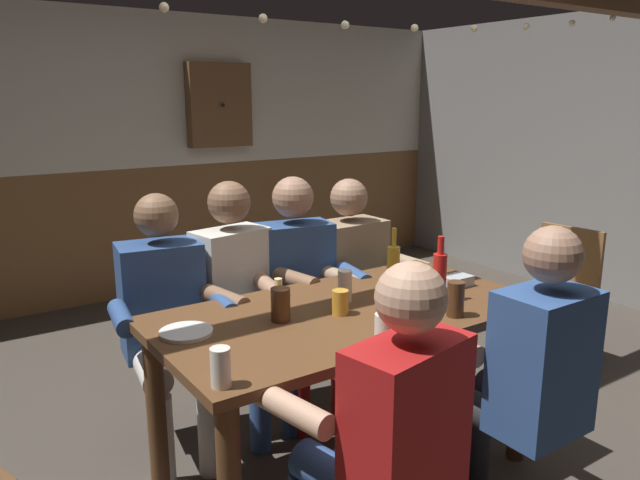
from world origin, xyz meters
TOP-DOWN VIEW (x-y plane):
  - ground_plane at (0.00, 0.00)m, footprint 7.68×7.68m
  - back_wall_upper at (0.00, 2.97)m, footprint 6.40×0.12m
  - back_wall_wainscot at (0.00, 2.97)m, footprint 6.40×0.12m
  - dining_table at (0.00, -0.09)m, footprint 1.62×0.85m
  - person_0 at (-0.56, 0.56)m, footprint 0.55×0.58m
  - person_1 at (-0.17, 0.56)m, footprint 0.54×0.55m
  - person_2 at (0.17, 0.57)m, footprint 0.58×0.57m
  - person_3 at (0.55, 0.57)m, footprint 0.56×0.53m
  - person_4 at (-0.34, -0.74)m, footprint 0.58×0.56m
  - person_5 at (0.32, -0.74)m, footprint 0.48×0.52m
  - chair_empty_near_right at (1.69, 0.07)m, footprint 0.48×0.48m
  - table_candle at (-0.15, 0.23)m, footprint 0.04×0.04m
  - condiment_caddy at (0.61, -0.12)m, footprint 0.14×0.10m
  - plate_0 at (-0.67, 0.03)m, footprint 0.20×0.20m
  - bottle_0 at (0.16, -0.32)m, footprint 0.06×0.06m
  - bottle_1 at (0.39, -0.22)m, footprint 0.06×0.06m
  - bottle_2 at (0.37, 0.06)m, footprint 0.06×0.06m
  - pint_glass_0 at (-0.06, -0.12)m, footprint 0.07×0.07m
  - pint_glass_1 at (-0.10, -0.45)m, footprint 0.08×0.08m
  - pint_glass_2 at (0.27, -0.20)m, footprint 0.07×0.07m
  - pint_glass_3 at (0.31, -0.40)m, footprint 0.07×0.07m
  - pint_glass_4 at (-0.30, -0.05)m, footprint 0.08×0.08m
  - pint_glass_5 at (-0.74, -0.43)m, footprint 0.06×0.06m
  - pint_glass_6 at (0.05, 0.00)m, footprint 0.06×0.06m
  - wall_dart_cabinet at (0.82, 2.84)m, footprint 0.56×0.15m
  - string_lights at (0.00, 0.22)m, footprint 4.51×0.04m

SIDE VIEW (x-z plane):
  - ground_plane at x=0.00m, z-range 0.00..0.00m
  - chair_empty_near_right at x=1.69m, z-range 0.04..0.92m
  - back_wall_wainscot at x=0.00m, z-range 0.00..1.07m
  - dining_table at x=0.00m, z-range 0.27..1.05m
  - person_4 at x=-0.34m, z-range 0.06..1.26m
  - person_0 at x=-0.56m, z-range 0.06..1.28m
  - person_5 at x=0.32m, z-range 0.06..1.28m
  - person_3 at x=0.55m, z-range 0.07..1.27m
  - person_1 at x=-0.17m, z-range 0.06..1.31m
  - person_2 at x=0.17m, z-range 0.06..1.31m
  - plate_0 at x=-0.67m, z-range 0.78..0.79m
  - condiment_caddy at x=0.61m, z-range 0.78..0.83m
  - table_candle at x=-0.15m, z-range 0.78..0.86m
  - pint_glass_0 at x=-0.06m, z-range 0.78..0.88m
  - pint_glass_1 at x=-0.10m, z-range 0.78..0.88m
  - pint_glass_2 at x=0.27m, z-range 0.78..0.89m
  - pint_glass_5 at x=-0.74m, z-range 0.78..0.90m
  - pint_glass_4 at x=-0.30m, z-range 0.78..0.91m
  - pint_glass_6 at x=0.05m, z-range 0.78..0.92m
  - pint_glass_3 at x=0.31m, z-range 0.78..0.92m
  - bottle_0 at x=0.16m, z-range 0.75..0.98m
  - bottle_2 at x=0.37m, z-range 0.74..1.02m
  - bottle_1 at x=0.39m, z-range 0.75..1.04m
  - wall_dart_cabinet at x=0.82m, z-range 1.22..1.92m
  - back_wall_upper at x=0.00m, z-range 1.07..2.31m
  - string_lights at x=0.00m, z-range 1.91..2.11m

